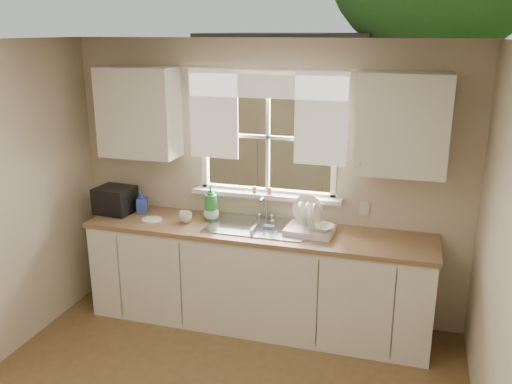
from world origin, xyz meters
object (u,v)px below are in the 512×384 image
(cup, at_px, (185,217))
(dish_rack, at_px, (310,225))
(soap_bottle_a, at_px, (211,203))
(black_appliance, at_px, (115,200))

(cup, bearing_deg, dish_rack, -13.21)
(soap_bottle_a, relative_size, black_appliance, 0.99)
(dish_rack, height_order, black_appliance, dish_rack)
(dish_rack, xyz_separation_m, cup, (-1.11, -0.05, -0.02))
(soap_bottle_a, xyz_separation_m, black_appliance, (-0.94, -0.05, -0.04))
(soap_bottle_a, relative_size, cup, 2.74)
(cup, bearing_deg, soap_bottle_a, 15.51)
(dish_rack, relative_size, black_appliance, 1.24)
(soap_bottle_a, distance_m, black_appliance, 0.94)
(soap_bottle_a, xyz_separation_m, cup, (-0.20, -0.12, -0.12))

